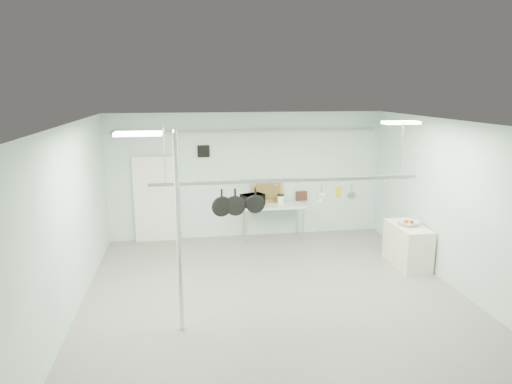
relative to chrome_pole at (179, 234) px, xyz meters
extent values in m
plane|color=gray|center=(1.70, 0.60, -1.60)|extent=(8.00, 8.00, 0.00)
cube|color=silver|center=(1.70, 0.60, 1.59)|extent=(7.00, 8.00, 0.02)
cube|color=silver|center=(1.70, 4.59, 0.00)|extent=(7.00, 0.02, 3.20)
cube|color=silver|center=(5.19, 0.60, 0.00)|extent=(0.02, 8.00, 3.20)
cube|color=silver|center=(-0.60, 4.54, -0.55)|extent=(1.10, 0.10, 2.20)
cube|color=black|center=(0.60, 4.57, 0.65)|extent=(0.30, 0.04, 0.30)
cylinder|color=gray|center=(1.70, 4.50, 1.15)|extent=(6.60, 0.07, 0.07)
cylinder|color=silver|center=(0.00, 0.00, 0.00)|extent=(0.08, 0.08, 3.20)
cube|color=silver|center=(2.30, 4.20, -0.72)|extent=(1.60, 0.70, 0.05)
cylinder|color=#B7B7BC|center=(1.58, 3.92, -1.17)|extent=(0.04, 0.04, 0.86)
cylinder|color=#B7B7BC|center=(1.58, 4.48, -1.17)|extent=(0.04, 0.04, 0.86)
cylinder|color=#B7B7BC|center=(3.02, 3.92, -1.17)|extent=(0.04, 0.04, 0.86)
cylinder|color=#B7B7BC|center=(3.02, 4.48, -1.17)|extent=(0.04, 0.04, 0.86)
cube|color=beige|center=(4.85, 2.00, -1.15)|extent=(0.60, 1.20, 0.90)
cube|color=#B7B7BC|center=(1.90, 0.90, 0.60)|extent=(4.80, 0.06, 0.06)
cylinder|color=#B7B7BC|center=(-0.20, 0.90, 1.10)|extent=(0.02, 0.02, 0.94)
cylinder|color=#B7B7BC|center=(4.00, 0.90, 1.10)|extent=(0.02, 0.02, 0.94)
cube|color=white|center=(-0.50, -0.20, 1.56)|extent=(0.65, 0.30, 0.05)
cube|color=white|center=(4.10, 1.20, 1.56)|extent=(0.65, 0.30, 0.05)
imported|color=black|center=(1.77, 4.17, -0.55)|extent=(0.64, 0.56, 0.30)
cylinder|color=white|center=(2.50, 4.21, -0.58)|extent=(0.20, 0.20, 0.22)
cube|color=#BD8832|center=(2.21, 4.50, -0.41)|extent=(0.78, 0.15, 0.58)
cube|color=#361C12|center=(3.12, 4.50, -0.57)|extent=(0.30, 0.09, 0.25)
imported|color=silver|center=(4.83, 2.00, -0.65)|extent=(0.55, 0.55, 0.10)
camera|label=1|loc=(0.13, -6.76, 2.18)|focal=32.00mm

